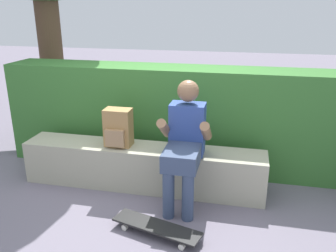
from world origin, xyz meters
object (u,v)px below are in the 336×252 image
Objects in this scene: skateboard_near_person at (157,227)px; backpack_on_bench at (118,128)px; person_skater at (185,140)px; bench_main at (143,167)px.

skateboard_near_person is 2.06× the size of backpack_on_bench.
skateboard_near_person is at bearing -52.45° from backpack_on_bench.
person_skater is at bearing -14.80° from backpack_on_bench.
bench_main reaches higher than skateboard_near_person.
person_skater is at bearing 77.65° from skateboard_near_person.
bench_main is at bearing 2.11° from backpack_on_bench.
bench_main is 3.14× the size of skateboard_near_person.
bench_main is 2.14× the size of person_skater.
person_skater is 0.77m from backpack_on_bench.
bench_main is at bearing 157.18° from person_skater.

